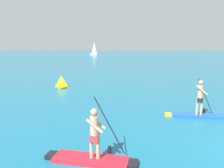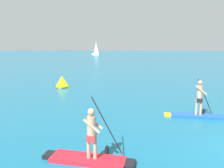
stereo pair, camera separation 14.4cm
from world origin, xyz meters
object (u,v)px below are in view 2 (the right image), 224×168
at_px(paddleboarder_mid_center, 199,110).
at_px(race_marker_buoy, 62,82).
at_px(paddleboarder_near_left, 90,151).
at_px(sailboat_left_horizon, 96,53).

bearing_deg(paddleboarder_mid_center, race_marker_buoy, 145.97).
distance_m(paddleboarder_near_left, race_marker_buoy, 12.67).
distance_m(paddleboarder_mid_center, race_marker_buoy, 11.67).
bearing_deg(paddleboarder_near_left, paddleboarder_mid_center, 52.73).
bearing_deg(sailboat_left_horizon, race_marker_buoy, -50.37).
bearing_deg(paddleboarder_mid_center, paddleboarder_near_left, -130.58).
bearing_deg(paddleboarder_near_left, sailboat_left_horizon, 106.54).
distance_m(race_marker_buoy, sailboat_left_horizon, 77.58).
distance_m(paddleboarder_near_left, paddleboarder_mid_center, 6.44).
relative_size(paddleboarder_near_left, race_marker_buoy, 2.54).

